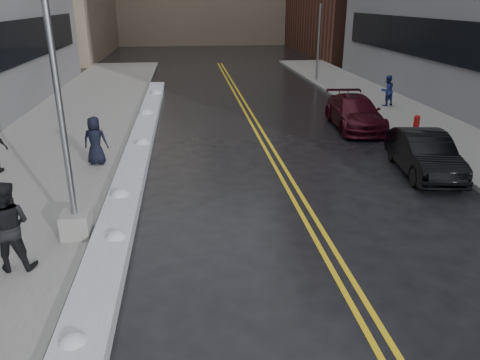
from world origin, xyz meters
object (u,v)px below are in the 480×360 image
object	(u,v)px
lamppost	(64,139)
traffic_signal	(319,31)
car_black	(424,154)
fire_hydrant	(417,123)
pedestrian_c	(95,141)
pedestrian_b	(7,226)
pedestrian_east	(387,91)
car_maroon	(355,112)

from	to	relation	value
lamppost	traffic_signal	world-z (taller)	lamppost
car_black	traffic_signal	bearing A→B (deg)	92.94
fire_hydrant	car_black	distance (m)	4.87
fire_hydrant	pedestrian_c	distance (m)	12.99
pedestrian_b	fire_hydrant	bearing A→B (deg)	-145.58
traffic_signal	pedestrian_east	bearing A→B (deg)	-81.21
lamppost	car_black	xyz separation A→B (m)	(10.36, 3.53, -1.85)
car_maroon	fire_hydrant	bearing A→B (deg)	-30.33
fire_hydrant	car_maroon	distance (m)	2.65
lamppost	pedestrian_c	world-z (taller)	lamppost
pedestrian_c	pedestrian_east	bearing A→B (deg)	-144.31
pedestrian_b	pedestrian_c	bearing A→B (deg)	-95.73
fire_hydrant	car_black	size ratio (longest dim) A/B	0.18
lamppost	pedestrian_c	bearing A→B (deg)	94.37
lamppost	pedestrian_b	world-z (taller)	lamppost
pedestrian_b	pedestrian_c	xyz separation A→B (m)	(0.60, 6.61, -0.14)
fire_hydrant	pedestrian_c	xyz separation A→B (m)	(-12.71, -2.69, 0.42)
fire_hydrant	pedestrian_b	size ratio (longest dim) A/B	0.38
lamppost	pedestrian_east	world-z (taller)	lamppost
fire_hydrant	pedestrian_east	xyz separation A→B (m)	(0.86, 5.20, 0.39)
traffic_signal	lamppost	bearing A→B (deg)	-118.21
fire_hydrant	car_maroon	xyz separation A→B (m)	(-2.17, 1.51, 0.15)
pedestrian_east	traffic_signal	bearing A→B (deg)	-101.10
lamppost	car_black	distance (m)	11.10
car_maroon	car_black	bearing A→B (deg)	-83.27
fire_hydrant	pedestrian_b	distance (m)	16.24
fire_hydrant	pedestrian_b	world-z (taller)	pedestrian_b
lamppost	fire_hydrant	size ratio (longest dim) A/B	10.45
fire_hydrant	traffic_signal	size ratio (longest dim) A/B	0.12
pedestrian_east	car_maroon	xyz separation A→B (m)	(-3.03, -3.69, -0.24)
car_black	car_maroon	distance (m)	5.99
fire_hydrant	car_maroon	size ratio (longest dim) A/B	0.15
fire_hydrant	car_black	xyz separation A→B (m)	(-1.94, -4.47, 0.14)
pedestrian_c	car_black	size ratio (longest dim) A/B	0.39
fire_hydrant	traffic_signal	xyz separation A→B (m)	(-0.50, 14.00, 2.85)
pedestrian_b	car_maroon	bearing A→B (deg)	-136.38
fire_hydrant	car_black	bearing A→B (deg)	-113.40
lamppost	fire_hydrant	xyz separation A→B (m)	(12.30, 8.00, -1.98)
pedestrian_c	pedestrian_east	world-z (taller)	pedestrian_c
pedestrian_b	lamppost	bearing A→B (deg)	-128.46
pedestrian_east	pedestrian_b	bearing A→B (deg)	25.77
pedestrian_c	pedestrian_east	distance (m)	15.69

